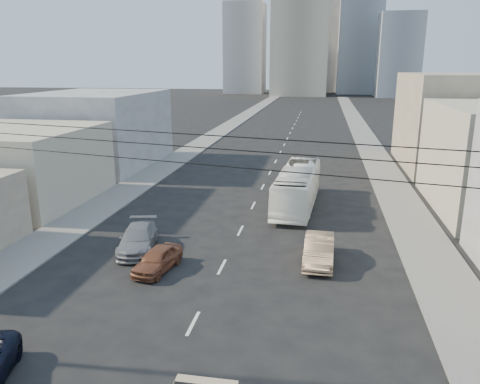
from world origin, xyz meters
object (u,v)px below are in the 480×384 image
(city_bus, at_px, (297,187))
(sedan_tan, at_px, (319,250))
(sedan_brown, at_px, (158,259))
(sedan_grey, at_px, (138,239))

(city_bus, distance_m, sedan_tan, 11.05)
(sedan_brown, distance_m, sedan_tan, 9.04)
(sedan_tan, distance_m, sedan_grey, 10.81)
(sedan_brown, distance_m, sedan_grey, 3.38)
(city_bus, height_order, sedan_tan, city_bus)
(city_bus, bearing_deg, sedan_tan, -76.82)
(sedan_brown, xyz_separation_m, sedan_tan, (8.65, 2.60, 0.12))
(city_bus, relative_size, sedan_grey, 2.28)
(sedan_tan, relative_size, sedan_grey, 0.93)
(city_bus, height_order, sedan_grey, city_bus)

